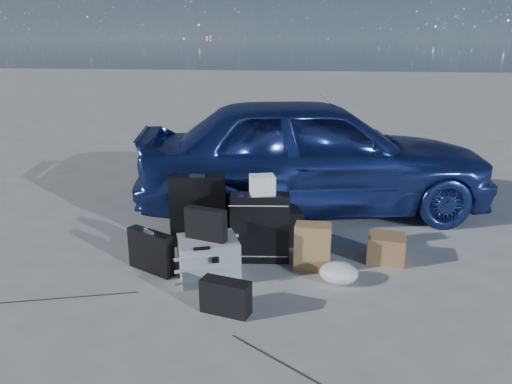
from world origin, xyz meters
TOP-DOWN VIEW (x-y plane):
  - ground at (0.00, 0.00)m, footprint 60.00×60.00m
  - car at (0.69, 2.10)m, footprint 4.43×2.56m
  - pelican_case at (-0.14, 0.13)m, footprint 0.62×0.57m
  - laptop_bag at (-0.15, 0.13)m, footprint 0.38×0.19m
  - briefcase at (-0.68, 0.18)m, footprint 0.49×0.33m
  - suitcase_left at (-0.42, 0.87)m, footprint 0.59×0.31m
  - suitcase_right at (0.26, 0.56)m, footprint 0.57×0.26m
  - white_carton at (0.28, 0.58)m, footprint 0.26×0.23m
  - duffel_bag at (0.26, 0.94)m, footprint 0.79×0.54m
  - flat_box_white at (0.27, 0.94)m, footprint 0.41×0.33m
  - flat_box_black at (0.26, 0.93)m, footprint 0.32×0.26m
  - kraft_bag at (0.76, 0.44)m, footprint 0.33×0.21m
  - cardboard_box at (1.45, 0.71)m, footprint 0.37×0.34m
  - plastic_bag at (1.00, 0.19)m, footprint 0.35×0.31m
  - messenger_bag at (0.13, -0.44)m, footprint 0.41×0.23m

SIDE VIEW (x-z plane):
  - ground at x=0.00m, z-range 0.00..0.00m
  - plastic_bag at x=1.00m, z-range 0.00..0.18m
  - cardboard_box at x=1.45m, z-range 0.00..0.26m
  - messenger_bag at x=0.13m, z-range 0.00..0.27m
  - duffel_bag at x=0.26m, z-range 0.00..0.36m
  - pelican_case at x=-0.14m, z-range 0.00..0.37m
  - briefcase at x=-0.68m, z-range 0.00..0.38m
  - kraft_bag at x=0.76m, z-range 0.00..0.43m
  - suitcase_right at x=0.26m, z-range 0.00..0.66m
  - suitcase_left at x=-0.42m, z-range 0.00..0.73m
  - flat_box_white at x=0.27m, z-range 0.36..0.43m
  - flat_box_black at x=0.26m, z-range 0.43..0.49m
  - laptop_bag at x=-0.15m, z-range 0.37..0.65m
  - car at x=0.69m, z-range 0.00..1.42m
  - white_carton at x=0.28m, z-range 0.66..0.83m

